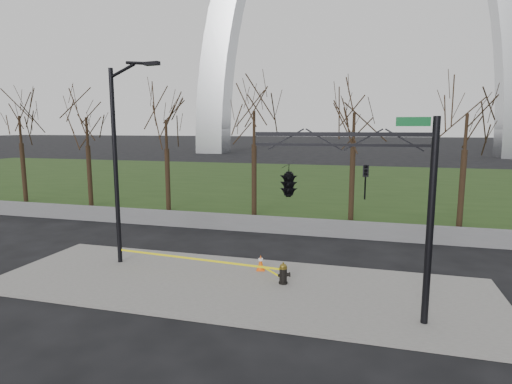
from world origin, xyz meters
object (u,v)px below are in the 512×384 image
(fire_hydrant, at_px, (284,274))
(traffic_signal_mast, at_px, (315,181))
(traffic_cone, at_px, (261,263))
(street_light, at_px, (119,152))

(fire_hydrant, height_order, traffic_signal_mast, traffic_signal_mast)
(traffic_signal_mast, bearing_deg, traffic_cone, 125.15)
(fire_hydrant, bearing_deg, traffic_cone, 115.82)
(traffic_cone, height_order, street_light, street_light)
(traffic_cone, bearing_deg, fire_hydrant, -45.26)
(traffic_cone, distance_m, traffic_signal_mast, 5.55)
(fire_hydrant, xyz_separation_m, traffic_cone, (-1.17, 1.18, -0.06))
(street_light, distance_m, traffic_signal_mast, 8.67)
(fire_hydrant, bearing_deg, traffic_signal_mast, -76.40)
(street_light, xyz_separation_m, traffic_signal_mast, (8.23, -2.66, -0.55))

